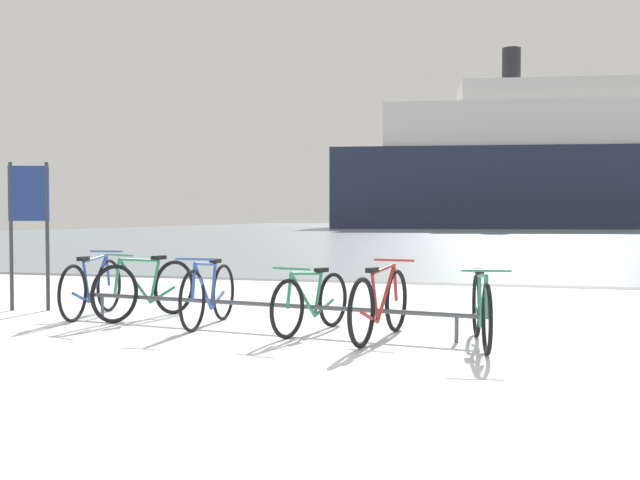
% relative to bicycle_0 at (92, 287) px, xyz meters
% --- Properties ---
extents(ground, '(80.00, 132.00, 0.08)m').
position_rel_bicycle_0_xyz_m(ground, '(3.16, 49.57, -0.42)').
color(ground, silver).
extents(bike_rack, '(5.03, 0.85, 0.31)m').
position_rel_bicycle_0_xyz_m(bike_rack, '(2.42, -0.37, -0.10)').
color(bike_rack, '#4C5156').
rests_on(bike_rack, ground).
extents(bicycle_0, '(0.46, 1.71, 0.83)m').
position_rel_bicycle_0_xyz_m(bicycle_0, '(0.00, 0.00, 0.00)').
color(bicycle_0, black).
rests_on(bicycle_0, ground).
extents(bicycle_1, '(0.66, 1.61, 0.83)m').
position_rel_bicycle_0_xyz_m(bicycle_1, '(0.75, 0.02, -0.00)').
color(bicycle_1, black).
rests_on(bicycle_1, ground).
extents(bicycle_2, '(0.46, 1.65, 0.82)m').
position_rel_bicycle_0_xyz_m(bicycle_2, '(1.77, -0.34, -0.00)').
color(bicycle_2, black).
rests_on(bicycle_2, ground).
extents(bicycle_3, '(0.57, 1.55, 0.75)m').
position_rel_bicycle_0_xyz_m(bicycle_3, '(3.07, -0.50, -0.04)').
color(bicycle_3, black).
rests_on(bicycle_3, ground).
extents(bicycle_4, '(0.46, 1.78, 0.82)m').
position_rel_bicycle_0_xyz_m(bicycle_4, '(3.89, -0.73, -0.01)').
color(bicycle_4, black).
rests_on(bicycle_4, ground).
extents(bicycle_5, '(0.46, 1.69, 0.79)m').
position_rel_bicycle_0_xyz_m(bicycle_5, '(4.93, -0.84, -0.02)').
color(bicycle_5, black).
rests_on(bicycle_5, ground).
extents(info_sign, '(0.54, 0.18, 2.02)m').
position_rel_bicycle_0_xyz_m(info_sign, '(-1.16, 0.31, 1.00)').
color(info_sign, '#33383D').
rests_on(info_sign, ground).
extents(ferry_ship, '(53.38, 18.36, 18.54)m').
position_rel_bicycle_0_xyz_m(ferry_ship, '(11.97, 70.83, 5.84)').
color(ferry_ship, '#232D47').
rests_on(ferry_ship, ground).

